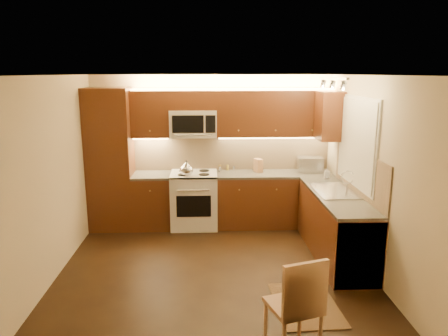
{
  "coord_description": "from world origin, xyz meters",
  "views": [
    {
      "loc": [
        -0.09,
        -5.15,
        2.53
      ],
      "look_at": [
        0.15,
        0.55,
        1.25
      ],
      "focal_mm": 34.16,
      "sensor_mm": 36.0,
      "label": 1
    }
  ],
  "objects_px": {
    "toaster_oven": "(310,164)",
    "microwave": "(193,123)",
    "kettle": "(186,168)",
    "stove": "(194,200)",
    "sink": "(334,186)",
    "dining_chair": "(293,303)",
    "soap_bottle": "(327,173)",
    "knife_block": "(258,165)"
  },
  "relations": [
    {
      "from": "toaster_oven",
      "to": "microwave",
      "type": "bearing_deg",
      "value": -176.82
    },
    {
      "from": "microwave",
      "to": "kettle",
      "type": "xyz_separation_m",
      "value": [
        -0.11,
        -0.33,
        -0.68
      ]
    },
    {
      "from": "stove",
      "to": "microwave",
      "type": "bearing_deg",
      "value": 90.0
    },
    {
      "from": "sink",
      "to": "toaster_oven",
      "type": "height_order",
      "value": "toaster_oven"
    },
    {
      "from": "sink",
      "to": "dining_chair",
      "type": "bearing_deg",
      "value": -114.47
    },
    {
      "from": "toaster_oven",
      "to": "dining_chair",
      "type": "height_order",
      "value": "toaster_oven"
    },
    {
      "from": "kettle",
      "to": "sink",
      "type": "bearing_deg",
      "value": -21.12
    },
    {
      "from": "dining_chair",
      "to": "soap_bottle",
      "type": "bearing_deg",
      "value": 52.02
    },
    {
      "from": "knife_block",
      "to": "soap_bottle",
      "type": "bearing_deg",
      "value": -44.23
    },
    {
      "from": "kettle",
      "to": "dining_chair",
      "type": "xyz_separation_m",
      "value": [
        1.1,
        -3.16,
        -0.56
      ]
    },
    {
      "from": "knife_block",
      "to": "kettle",
      "type": "bearing_deg",
      "value": 174.21
    },
    {
      "from": "microwave",
      "to": "knife_block",
      "type": "height_order",
      "value": "microwave"
    },
    {
      "from": "sink",
      "to": "toaster_oven",
      "type": "bearing_deg",
      "value": 92.12
    },
    {
      "from": "toaster_oven",
      "to": "dining_chair",
      "type": "bearing_deg",
      "value": -101.96
    },
    {
      "from": "stove",
      "to": "toaster_oven",
      "type": "relative_size",
      "value": 2.25
    },
    {
      "from": "stove",
      "to": "kettle",
      "type": "bearing_deg",
      "value": -119.85
    },
    {
      "from": "sink",
      "to": "soap_bottle",
      "type": "xyz_separation_m",
      "value": [
        0.12,
        0.79,
        0.01
      ]
    },
    {
      "from": "microwave",
      "to": "knife_block",
      "type": "bearing_deg",
      "value": -0.69
    },
    {
      "from": "stove",
      "to": "soap_bottle",
      "type": "bearing_deg",
      "value": -8.98
    },
    {
      "from": "soap_bottle",
      "to": "toaster_oven",
      "type": "bearing_deg",
      "value": 113.68
    },
    {
      "from": "sink",
      "to": "dining_chair",
      "type": "height_order",
      "value": "sink"
    },
    {
      "from": "kettle",
      "to": "soap_bottle",
      "type": "bearing_deg",
      "value": -0.94
    },
    {
      "from": "microwave",
      "to": "sink",
      "type": "xyz_separation_m",
      "value": [
        2.0,
        -1.26,
        -0.74
      ]
    },
    {
      "from": "microwave",
      "to": "dining_chair",
      "type": "relative_size",
      "value": 0.79
    },
    {
      "from": "knife_block",
      "to": "soap_bottle",
      "type": "distance_m",
      "value": 1.14
    },
    {
      "from": "kettle",
      "to": "knife_block",
      "type": "bearing_deg",
      "value": 17.52
    },
    {
      "from": "microwave",
      "to": "toaster_oven",
      "type": "distance_m",
      "value": 2.07
    },
    {
      "from": "stove",
      "to": "toaster_oven",
      "type": "height_order",
      "value": "toaster_oven"
    },
    {
      "from": "microwave",
      "to": "kettle",
      "type": "relative_size",
      "value": 3.04
    },
    {
      "from": "stove",
      "to": "sink",
      "type": "distance_m",
      "value": 2.35
    },
    {
      "from": "soap_bottle",
      "to": "sink",
      "type": "bearing_deg",
      "value": -95.04
    },
    {
      "from": "soap_bottle",
      "to": "stove",
      "type": "bearing_deg",
      "value": 174.64
    },
    {
      "from": "toaster_oven",
      "to": "soap_bottle",
      "type": "bearing_deg",
      "value": -66.33
    },
    {
      "from": "kettle",
      "to": "toaster_oven",
      "type": "xyz_separation_m",
      "value": [
        2.06,
        0.31,
        -0.02
      ]
    },
    {
      "from": "microwave",
      "to": "knife_block",
      "type": "xyz_separation_m",
      "value": [
        1.08,
        -0.01,
        -0.71
      ]
    },
    {
      "from": "stove",
      "to": "dining_chair",
      "type": "xyz_separation_m",
      "value": [
        0.99,
        -3.35,
        0.02
      ]
    },
    {
      "from": "toaster_oven",
      "to": "soap_bottle",
      "type": "height_order",
      "value": "toaster_oven"
    },
    {
      "from": "stove",
      "to": "dining_chair",
      "type": "height_order",
      "value": "dining_chair"
    },
    {
      "from": "sink",
      "to": "dining_chair",
      "type": "xyz_separation_m",
      "value": [
        -1.01,
        -2.23,
        -0.49
      ]
    },
    {
      "from": "kettle",
      "to": "toaster_oven",
      "type": "bearing_deg",
      "value": 11.34
    },
    {
      "from": "microwave",
      "to": "sink",
      "type": "distance_m",
      "value": 2.48
    },
    {
      "from": "sink",
      "to": "dining_chair",
      "type": "relative_size",
      "value": 0.89
    }
  ]
}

